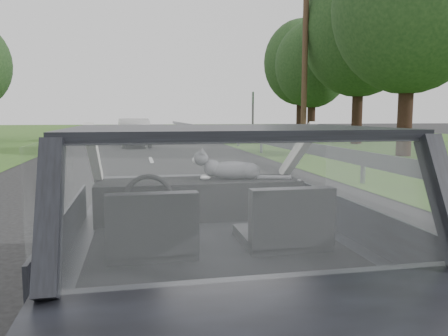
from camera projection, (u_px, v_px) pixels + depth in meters
name	position (u px, v px, depth m)	size (l,w,h in m)	color
subject_car	(212.00, 235.00, 2.86)	(1.80, 4.00, 1.45)	black
dashboard	(199.00, 199.00, 3.46)	(1.58, 0.45, 0.30)	black
driver_seat	(152.00, 226.00, 2.49)	(0.50, 0.72, 0.42)	black
passenger_seat	(286.00, 219.00, 2.64)	(0.50, 0.72, 0.42)	black
steering_wheel	(149.00, 199.00, 3.08)	(0.36, 0.36, 0.04)	black
cat	(233.00, 169.00, 3.46)	(0.56, 0.17, 0.25)	slate
guardrail	(294.00, 145.00, 13.46)	(0.05, 90.00, 0.32)	gray
other_car	(135.00, 132.00, 21.25)	(1.62, 4.10, 1.35)	silver
highway_sign	(253.00, 117.00, 24.22)	(0.11, 1.11, 2.77)	#164E1F
utility_pole	(305.00, 59.00, 21.61)	(0.28, 0.28, 8.53)	brown
tree_0	(409.00, 40.00, 15.65)	(5.52, 5.52, 8.36)	#193317
tree_1	(359.00, 56.00, 22.39)	(5.94, 5.94, 9.01)	#193317
tree_2	(312.00, 82.00, 28.22)	(4.82, 4.82, 7.30)	#193317
tree_3	(301.00, 80.00, 32.35)	(5.46, 5.46, 8.27)	#193317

